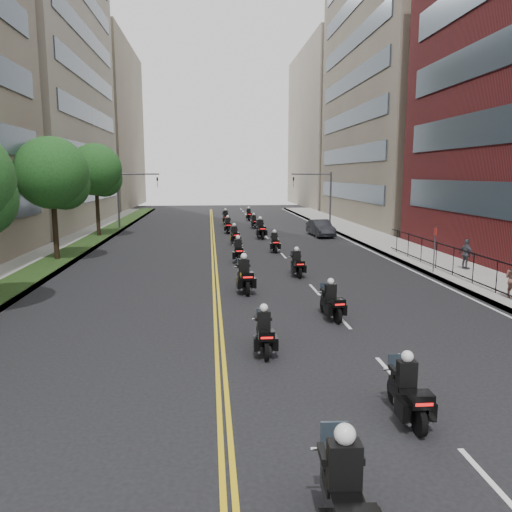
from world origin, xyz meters
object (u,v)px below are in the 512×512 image
at_px(motorcycle_7, 275,243).
at_px(motorcycle_10, 228,226).
at_px(motorcycle_2, 264,334).
at_px(motorcycle_3, 331,303).
at_px(motorcycle_13, 249,215).
at_px(parked_sedan, 321,228).
at_px(motorcycle_11, 254,222).
at_px(motorcycle_8, 235,236).
at_px(motorcycle_9, 261,230).
at_px(motorcycle_5, 297,265).
at_px(motorcycle_6, 238,252).
at_px(motorcycle_0, 345,502).
at_px(pedestrian_c, 466,254).
at_px(motorcycle_4, 244,277).
at_px(motorcycle_1, 408,394).
at_px(motorcycle_12, 226,218).

bearing_deg(motorcycle_7, motorcycle_10, 105.47).
distance_m(motorcycle_2, motorcycle_3, 4.49).
xyz_separation_m(motorcycle_13, parked_sedan, (5.11, -15.28, 0.07)).
relative_size(motorcycle_7, motorcycle_11, 1.03).
distance_m(motorcycle_8, motorcycle_9, 4.14).
xyz_separation_m(motorcycle_2, motorcycle_5, (3.02, 11.43, 0.02)).
height_order(motorcycle_6, motorcycle_9, motorcycle_9).
distance_m(motorcycle_3, motorcycle_6, 12.88).
relative_size(motorcycle_7, motorcycle_10, 0.94).
distance_m(motorcycle_0, motorcycle_9, 35.45).
bearing_deg(pedestrian_c, motorcycle_3, 114.80).
relative_size(motorcycle_4, parked_sedan, 0.56).
height_order(motorcycle_4, motorcycle_5, motorcycle_4).
xyz_separation_m(motorcycle_1, motorcycle_12, (-2.56, 43.61, 0.08)).
relative_size(motorcycle_1, motorcycle_9, 0.84).
height_order(motorcycle_8, motorcycle_11, motorcycle_8).
distance_m(motorcycle_4, motorcycle_9, 19.42).
bearing_deg(motorcycle_3, motorcycle_13, 83.29).
bearing_deg(motorcycle_12, motorcycle_3, -91.64).
distance_m(motorcycle_11, motorcycle_13, 8.08).
distance_m(motorcycle_2, motorcycle_8, 23.85).
distance_m(motorcycle_3, motorcycle_12, 35.81).
height_order(motorcycle_7, motorcycle_8, motorcycle_8).
bearing_deg(motorcycle_12, motorcycle_2, -96.32).
xyz_separation_m(motorcycle_2, motorcycle_13, (2.99, 43.58, 0.05)).
relative_size(motorcycle_5, pedestrian_c, 1.26).
bearing_deg(motorcycle_10, motorcycle_5, -83.66).
xyz_separation_m(motorcycle_6, parked_sedan, (7.96, 12.32, 0.06)).
xyz_separation_m(motorcycle_9, motorcycle_13, (0.30, 16.35, -0.09)).
distance_m(motorcycle_7, pedestrian_c, 12.66).
height_order(motorcycle_2, motorcycle_4, motorcycle_4).
relative_size(motorcycle_8, motorcycle_9, 0.89).
relative_size(motorcycle_9, motorcycle_13, 1.13).
xyz_separation_m(motorcycle_9, motorcycle_10, (-2.60, 4.13, -0.08)).
bearing_deg(motorcycle_9, motorcycle_11, 84.17).
relative_size(motorcycle_2, motorcycle_13, 0.92).
xyz_separation_m(motorcycle_13, pedestrian_c, (9.65, -31.87, 0.35)).
height_order(motorcycle_6, motorcycle_12, motorcycle_12).
bearing_deg(motorcycle_8, motorcycle_7, -63.96).
distance_m(motorcycle_6, motorcycle_11, 19.71).
xyz_separation_m(motorcycle_1, motorcycle_10, (-2.62, 35.86, 0.04)).
bearing_deg(motorcycle_1, motorcycle_9, 90.79).
height_order(motorcycle_5, parked_sedan, motorcycle_5).
distance_m(motorcycle_5, motorcycle_12, 27.82).
xyz_separation_m(motorcycle_10, motorcycle_11, (2.80, 4.14, -0.06)).
distance_m(motorcycle_6, motorcycle_10, 15.38).
height_order(motorcycle_7, motorcycle_10, motorcycle_10).
bearing_deg(motorcycle_1, motorcycle_2, 121.69).
distance_m(motorcycle_1, motorcycle_5, 15.94).
bearing_deg(motorcycle_8, motorcycle_10, 84.88).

